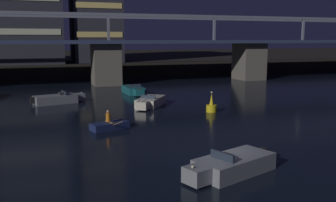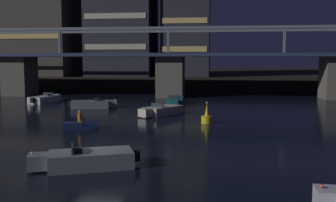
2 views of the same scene
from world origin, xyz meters
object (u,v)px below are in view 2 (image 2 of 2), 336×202
(channel_buoy, at_px, (207,117))
(speedboat_mid_left, at_px, (175,101))
(speedboat_near_right, at_px, (45,99))
(tower_central, at_px, (187,10))
(speedboat_far_left, at_px, (86,159))
(dinghy_with_paddler, at_px, (81,125))
(river_bridge, at_px, (171,67))
(speedboat_near_left, at_px, (162,111))
(speedboat_mid_center, at_px, (92,104))
(tower_west_tall, at_px, (122,4))

(channel_buoy, bearing_deg, speedboat_mid_left, 107.03)
(speedboat_near_right, bearing_deg, tower_central, 60.86)
(speedboat_far_left, xyz_separation_m, channel_buoy, (5.40, 13.94, 0.06))
(channel_buoy, xyz_separation_m, dinghy_with_paddler, (-9.29, -3.51, -0.20))
(speedboat_far_left, bearing_deg, tower_central, 89.05)
(speedboat_far_left, bearing_deg, speedboat_mid_left, 86.72)
(river_bridge, bearing_deg, speedboat_near_right, -147.17)
(speedboat_mid_left, distance_m, channel_buoy, 13.24)
(tower_central, distance_m, channel_buoy, 42.72)
(speedboat_near_left, bearing_deg, speedboat_near_right, 149.75)
(tower_central, xyz_separation_m, speedboat_mid_left, (0.62, -27.60, -13.63))
(speedboat_near_right, distance_m, speedboat_far_left, 30.60)
(tower_central, distance_m, speedboat_mid_left, 30.79)
(tower_central, distance_m, speedboat_near_left, 38.52)
(speedboat_near_left, relative_size, speedboat_mid_center, 0.92)
(tower_west_tall, height_order, speedboat_near_left, tower_west_tall)
(speedboat_near_left, height_order, speedboat_mid_center, same)
(channel_buoy, distance_m, dinghy_with_paddler, 9.94)
(speedboat_near_left, bearing_deg, speedboat_mid_center, 151.47)
(tower_west_tall, xyz_separation_m, speedboat_mid_center, (3.59, -29.44, -14.57))
(tower_central, bearing_deg, tower_west_tall, -169.09)
(tower_central, bearing_deg, channel_buoy, -83.62)
(tower_west_tall, relative_size, speedboat_near_right, 4.96)
(tower_west_tall, bearing_deg, speedboat_near_left, -70.99)
(tower_west_tall, distance_m, speedboat_far_left, 55.01)
(speedboat_near_left, xyz_separation_m, speedboat_mid_center, (-8.07, 4.39, 0.00))
(tower_west_tall, distance_m, tower_central, 11.67)
(river_bridge, xyz_separation_m, tower_central, (0.98, 17.98, 9.95))
(speedboat_mid_left, distance_m, speedboat_far_left, 26.64)
(tower_central, xyz_separation_m, dinghy_with_paddler, (-4.79, -43.77, -13.77))
(tower_west_tall, bearing_deg, speedboat_mid_left, -64.62)
(speedboat_near_left, bearing_deg, channel_buoy, -44.68)
(speedboat_mid_left, bearing_deg, river_bridge, 99.45)
(tower_west_tall, relative_size, tower_central, 1.08)
(tower_central, relative_size, channel_buoy, 13.64)
(speedboat_mid_center, bearing_deg, dinghy_with_paddler, -75.89)
(speedboat_mid_center, xyz_separation_m, speedboat_far_left, (6.94, -22.55, 0.00))
(river_bridge, height_order, speedboat_mid_left, river_bridge)
(tower_central, bearing_deg, dinghy_with_paddler, -96.25)
(speedboat_mid_left, xyz_separation_m, channel_buoy, (3.88, -12.66, 0.06))
(speedboat_near_right, bearing_deg, speedboat_near_left, -30.25)
(speedboat_mid_center, bearing_deg, speedboat_near_left, -28.53)
(river_bridge, bearing_deg, speedboat_mid_left, -80.55)
(speedboat_near_left, distance_m, speedboat_near_right, 17.75)
(speedboat_far_left, bearing_deg, speedboat_mid_center, 107.10)
(speedboat_near_right, xyz_separation_m, speedboat_mid_center, (7.26, -4.56, 0.00))
(speedboat_mid_center, xyz_separation_m, channel_buoy, (12.34, -8.61, 0.06))
(speedboat_mid_left, height_order, speedboat_mid_center, same)
(speedboat_mid_center, height_order, dinghy_with_paddler, dinghy_with_paddler)
(speedboat_near_left, relative_size, dinghy_with_paddler, 1.70)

